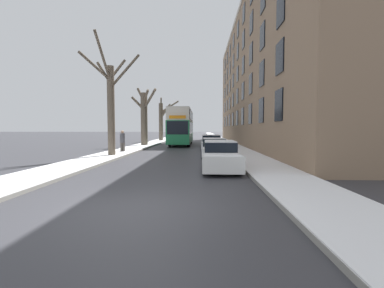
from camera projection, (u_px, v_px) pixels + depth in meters
name	position (u px, v px, depth m)	size (l,w,h in m)	color
ground_plane	(132.00, 209.00, 6.39)	(320.00, 320.00, 0.00)	#38383D
sidewalk_left	(173.00, 137.00, 59.44)	(2.45, 130.00, 0.16)	gray
sidewalk_right	(215.00, 137.00, 59.08)	(2.45, 130.00, 0.16)	gray
terrace_facade_right	(275.00, 77.00, 31.16)	(9.10, 43.74, 16.64)	#8C7056
bare_tree_left_0	(111.00, 103.00, 17.83)	(3.26, 3.21, 8.19)	brown
bare_tree_left_1	(144.00, 117.00, 29.07)	(3.14, 2.36, 6.68)	brown
bare_tree_left_2	(162.00, 120.00, 40.54)	(3.11, 2.86, 6.73)	brown
double_decker_bus	(181.00, 125.00, 31.62)	(2.49, 10.72, 4.30)	#1E7A47
parked_car_0	(220.00, 156.00, 12.47)	(1.71, 4.50, 1.41)	silver
parked_car_1	(214.00, 148.00, 18.42)	(1.81, 4.41, 1.32)	#9EA3AD
parked_car_2	(211.00, 143.00, 23.53)	(1.85, 4.21, 1.45)	#9EA3AD
parked_car_3	(209.00, 141.00, 28.61)	(1.83, 4.03, 1.31)	slate
pedestrian_left_sidewalk	(123.00, 141.00, 20.81)	(0.41, 0.41, 1.86)	#4C4742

